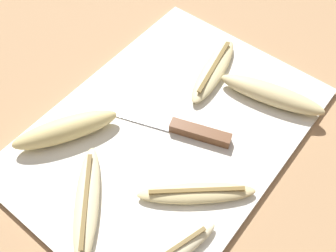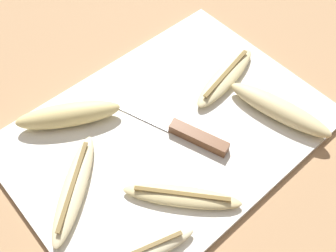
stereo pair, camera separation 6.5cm
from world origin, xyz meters
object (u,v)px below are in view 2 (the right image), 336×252
banana_mellow_near (182,196)px  banana_soft_right (225,77)px  banana_golden_short (69,115)px  banana_cream_curved (74,188)px  knife (186,132)px  banana_ripe_center (279,109)px

banana_mellow_near → banana_soft_right: bearing=28.9°
banana_golden_short → banana_cream_curved: size_ratio=1.04×
knife → banana_mellow_near: (-0.08, -0.08, 0.00)m
banana_soft_right → banana_cream_curved: bearing=-179.3°
banana_ripe_center → banana_cream_curved: banana_ripe_center is taller
banana_golden_short → banana_mellow_near: banana_golden_short is taller
knife → banana_ripe_center: 0.16m
knife → banana_cream_curved: banana_cream_curved is taller
knife → banana_soft_right: size_ratio=1.30×
banana_soft_right → banana_cream_curved: size_ratio=1.07×
banana_golden_short → banana_soft_right: bearing=-22.6°
banana_soft_right → banana_mellow_near: size_ratio=1.13×
banana_golden_short → banana_cream_curved: 0.13m
knife → banana_ripe_center: size_ratio=1.20×
banana_soft_right → banana_mellow_near: banana_soft_right is taller
banana_soft_right → banana_ripe_center: 0.12m
banana_soft_right → banana_mellow_near: (-0.22, -0.12, -0.00)m
knife → banana_golden_short: bearing=111.8°
banana_soft_right → banana_ripe_center: (0.01, -0.11, 0.01)m
banana_mellow_near → knife: bearing=43.7°
banana_ripe_center → banana_mellow_near: 0.23m
knife → banana_golden_short: size_ratio=1.34×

